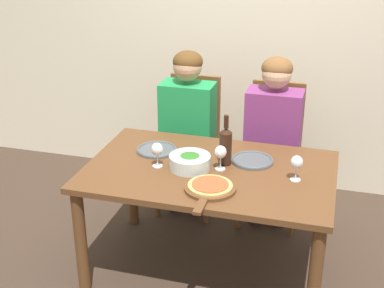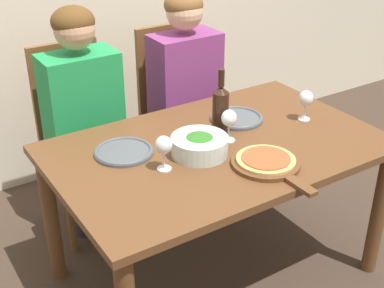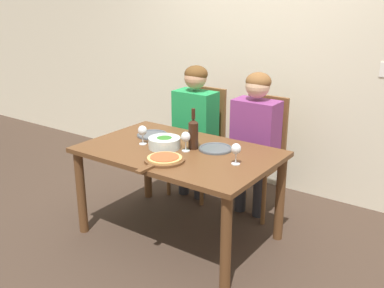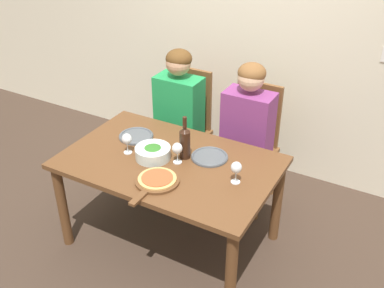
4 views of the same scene
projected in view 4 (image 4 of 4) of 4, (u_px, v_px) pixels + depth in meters
name	position (u px, v px, depth m)	size (l,w,h in m)	color
ground_plane	(172.00, 239.00, 3.44)	(40.00, 40.00, 0.00)	#3D2D23
back_wall	(252.00, 21.00, 3.76)	(10.00, 0.06, 2.70)	beige
dining_table	(170.00, 172.00, 3.12)	(1.46, 0.92, 0.72)	brown
chair_left	(185.00, 124.00, 3.92)	(0.42, 0.42, 1.01)	brown
chair_right	(251.00, 141.00, 3.66)	(0.42, 0.42, 1.01)	brown
person_woman	(178.00, 107.00, 3.72)	(0.47, 0.51, 1.23)	#28282D
person_man	(247.00, 124.00, 3.46)	(0.47, 0.51, 1.23)	#28282D
wine_bottle	(185.00, 142.00, 3.04)	(0.07, 0.07, 0.31)	black
broccoli_bowl	(153.00, 153.00, 3.07)	(0.25, 0.25, 0.09)	silver
dinner_plate_left	(136.00, 136.00, 3.34)	(0.26, 0.26, 0.02)	#4C5156
dinner_plate_right	(210.00, 157.00, 3.09)	(0.26, 0.26, 0.02)	#4C5156
pizza_on_board	(157.00, 180.00, 2.84)	(0.29, 0.43, 0.04)	brown
wine_glass_left	(127.00, 140.00, 3.10)	(0.07, 0.07, 0.15)	silver
wine_glass_right	(236.00, 169.00, 2.79)	(0.07, 0.07, 0.15)	silver
wine_glass_centre	(177.00, 149.00, 2.99)	(0.07, 0.07, 0.15)	silver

